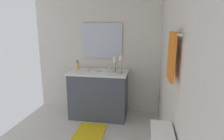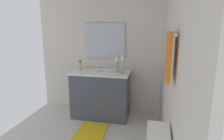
# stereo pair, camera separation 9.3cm
# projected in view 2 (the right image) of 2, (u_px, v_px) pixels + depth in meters

# --- Properties ---
(wall_back) EXTENTS (2.88, 0.04, 2.45)m
(wall_back) POSITION_uv_depth(u_px,v_px,m) (173.00, 64.00, 1.99)
(wall_back) COLOR silver
(wall_back) RESTS_ON ground
(wall_left) EXTENTS (0.04, 2.38, 2.45)m
(wall_left) POSITION_uv_depth(u_px,v_px,m) (100.00, 47.00, 3.61)
(wall_left) COLOR silver
(wall_left) RESTS_ON ground
(vanity_cabinet) EXTENTS (0.58, 1.03, 0.83)m
(vanity_cabinet) POSITION_uv_depth(u_px,v_px,m) (101.00, 94.00, 3.46)
(vanity_cabinet) COLOR #474C56
(vanity_cabinet) RESTS_ON ground
(sink_basin) EXTENTS (0.40, 0.40, 0.24)m
(sink_basin) POSITION_uv_depth(u_px,v_px,m) (101.00, 73.00, 3.37)
(sink_basin) COLOR white
(sink_basin) RESTS_ON vanity_cabinet
(mirror) EXTENTS (0.02, 0.75, 0.64)m
(mirror) POSITION_uv_depth(u_px,v_px,m) (105.00, 41.00, 3.52)
(mirror) COLOR silver
(candle_holder_tall) EXTENTS (0.09, 0.09, 0.29)m
(candle_holder_tall) POSITION_uv_depth(u_px,v_px,m) (123.00, 64.00, 3.20)
(candle_holder_tall) COLOR #B7B2A5
(candle_holder_tall) RESTS_ON vanity_cabinet
(candle_holder_short) EXTENTS (0.09, 0.09, 0.27)m
(candle_holder_short) POSITION_uv_depth(u_px,v_px,m) (117.00, 64.00, 3.29)
(candle_holder_short) COLOR #B7B2A5
(candle_holder_short) RESTS_ON vanity_cabinet
(soap_bottle) EXTENTS (0.06, 0.06, 0.18)m
(soap_bottle) POSITION_uv_depth(u_px,v_px,m) (80.00, 66.00, 3.49)
(soap_bottle) COLOR #E5B259
(soap_bottle) RESTS_ON vanity_cabinet
(towel_bar) EXTENTS (0.57, 0.02, 0.02)m
(towel_bar) POSITION_uv_depth(u_px,v_px,m) (172.00, 34.00, 1.55)
(towel_bar) COLOR silver
(towel_near_vanity) EXTENTS (0.28, 0.03, 0.41)m
(towel_near_vanity) POSITION_uv_depth(u_px,v_px,m) (169.00, 56.00, 1.59)
(towel_near_vanity) COLOR orange
(towel_near_vanity) RESTS_ON towel_bar
(bath_mat) EXTENTS (0.60, 0.44, 0.02)m
(bath_mat) POSITION_uv_depth(u_px,v_px,m) (91.00, 132.00, 2.95)
(bath_mat) COLOR yellow
(bath_mat) RESTS_ON ground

